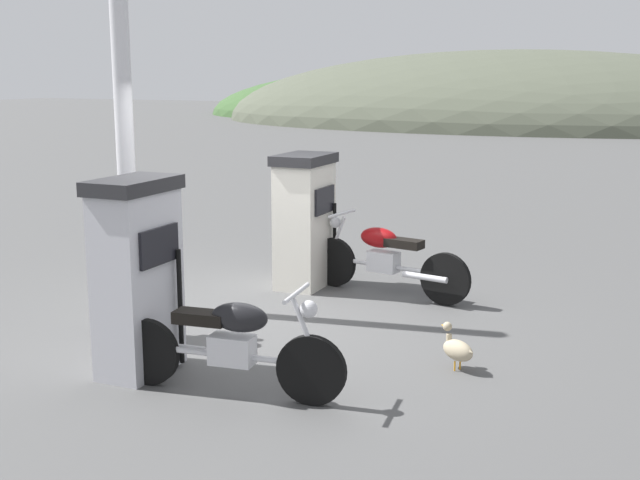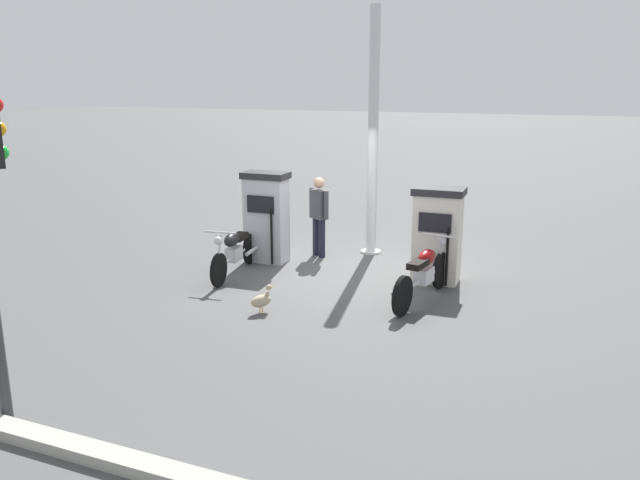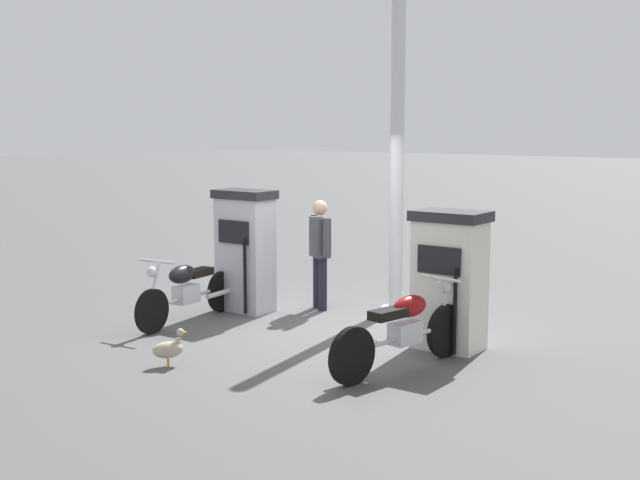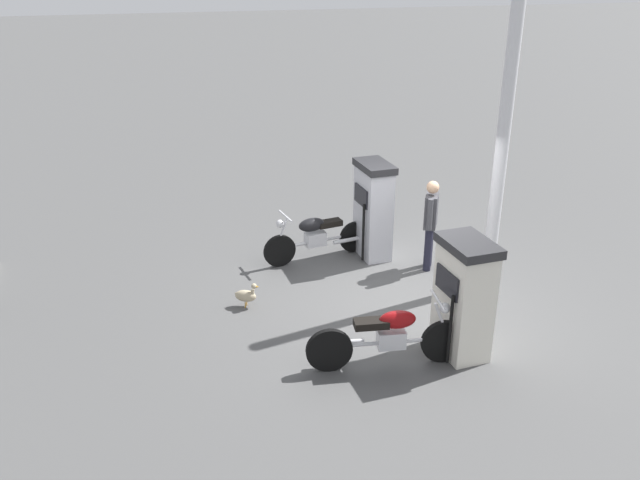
% 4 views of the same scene
% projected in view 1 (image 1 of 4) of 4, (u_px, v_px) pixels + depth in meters
% --- Properties ---
extents(ground_plane, '(120.00, 120.00, 0.00)m').
position_uv_depth(ground_plane, '(244.00, 322.00, 8.62)').
color(ground_plane, '#4C4C4C').
extents(fuel_pump_near, '(0.55, 0.86, 1.72)m').
position_uv_depth(fuel_pump_near, '(138.00, 275.00, 7.04)').
color(fuel_pump_near, silver).
rests_on(fuel_pump_near, ground).
extents(fuel_pump_far, '(0.61, 0.87, 1.63)m').
position_uv_depth(fuel_pump_far, '(305.00, 220.00, 9.94)').
color(fuel_pump_far, silver).
rests_on(fuel_pump_far, ground).
extents(motorcycle_near_pump, '(2.01, 0.56, 0.92)m').
position_uv_depth(motorcycle_near_pump, '(230.00, 343.00, 6.60)').
color(motorcycle_near_pump, black).
rests_on(motorcycle_near_pump, ground).
extents(motorcycle_far_pump, '(2.10, 0.66, 0.94)m').
position_uv_depth(motorcycle_far_pump, '(385.00, 258.00, 9.61)').
color(motorcycle_far_pump, black).
rests_on(motorcycle_far_pump, ground).
extents(attendant_person, '(0.37, 0.53, 1.56)m').
position_uv_depth(attendant_person, '(127.00, 249.00, 8.02)').
color(attendant_person, '#1E1E2D').
rests_on(attendant_person, ground).
extents(wandering_duck, '(0.39, 0.31, 0.41)m').
position_uv_depth(wandering_duck, '(457.00, 349.00, 7.20)').
color(wandering_duck, tan).
rests_on(wandering_duck, ground).
extents(canopy_support_pole, '(0.40, 0.40, 4.74)m').
position_uv_depth(canopy_support_pole, '(123.00, 101.00, 8.78)').
color(canopy_support_pole, silver).
rests_on(canopy_support_pole, ground).
extents(distant_hill_main, '(32.44, 20.16, 7.64)m').
position_uv_depth(distant_hill_main, '(509.00, 123.00, 43.62)').
color(distant_hill_main, '#4C5142').
rests_on(distant_hill_main, ground).
extents(distant_hill_secondary, '(31.65, 17.92, 6.14)m').
position_uv_depth(distant_hill_secondary, '(450.00, 117.00, 49.00)').
color(distant_hill_secondary, '#38562D').
rests_on(distant_hill_secondary, ground).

